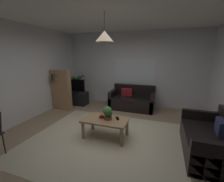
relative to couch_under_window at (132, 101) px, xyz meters
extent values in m
cube|color=#9E8466|center=(-0.13, -2.16, -0.28)|extent=(5.22, 5.30, 0.02)
cube|color=beige|center=(-0.13, -2.36, -0.27)|extent=(3.39, 2.92, 0.01)
cube|color=silver|center=(-0.13, 0.52, 1.11)|extent=(5.34, 0.06, 2.77)
cube|color=silver|center=(-2.77, -2.16, 1.11)|extent=(0.06, 5.30, 2.77)
cube|color=white|center=(-0.13, -2.16, 2.50)|extent=(5.22, 5.30, 0.02)
cube|color=white|center=(-0.04, 0.49, 1.04)|extent=(1.49, 0.01, 0.94)
cube|color=black|center=(0.00, -0.04, -0.06)|extent=(1.56, 0.86, 0.42)
cube|color=black|center=(0.00, 0.33, 0.35)|extent=(1.56, 0.12, 0.40)
cube|color=black|center=(-0.71, -0.04, 0.05)|extent=(0.12, 0.86, 0.64)
cube|color=black|center=(0.72, -0.04, 0.05)|extent=(0.12, 0.86, 0.64)
cube|color=maroon|center=(-0.24, 0.15, 0.29)|extent=(0.41, 0.17, 0.28)
cube|color=black|center=(1.95, -2.15, -0.06)|extent=(0.86, 1.55, 0.42)
cube|color=black|center=(1.95, -1.43, 0.05)|extent=(0.86, 0.12, 0.64)
cube|color=black|center=(1.95, -2.87, 0.05)|extent=(0.86, 0.12, 0.64)
cube|color=navy|center=(2.14, -2.05, 0.29)|extent=(0.16, 0.41, 0.28)
cube|color=#A87F56|center=(-0.17, -2.21, 0.16)|extent=(1.04, 0.62, 0.04)
cylinder|color=#A87F56|center=(-0.63, -2.46, -0.07)|extent=(0.07, 0.07, 0.41)
cylinder|color=#A87F56|center=(0.29, -2.46, -0.07)|extent=(0.07, 0.07, 0.41)
cylinder|color=#A87F56|center=(-0.63, -1.96, -0.07)|extent=(0.07, 0.07, 0.41)
cylinder|color=#A87F56|center=(0.29, -1.96, -0.07)|extent=(0.07, 0.07, 0.41)
cube|color=#B22D2D|center=(-0.25, -2.18, 0.19)|extent=(0.18, 0.13, 0.02)
cube|color=black|center=(-0.25, -2.17, 0.22)|extent=(0.14, 0.09, 0.02)
cube|color=#B22D2D|center=(-0.25, -2.16, 0.24)|extent=(0.16, 0.12, 0.02)
cube|color=black|center=(0.09, -2.11, 0.19)|extent=(0.12, 0.16, 0.02)
cube|color=black|center=(0.10, -2.10, 0.19)|extent=(0.11, 0.17, 0.02)
cylinder|color=brown|center=(-0.11, -2.20, 0.22)|extent=(0.18, 0.18, 0.08)
sphere|color=#3D7F3D|center=(-0.10, -2.18, 0.32)|extent=(0.18, 0.18, 0.18)
sphere|color=#3D7F3D|center=(-0.11, -2.23, 0.40)|extent=(0.21, 0.21, 0.21)
cube|color=black|center=(-2.19, -0.26, -0.02)|extent=(0.90, 0.44, 0.50)
cube|color=black|center=(-2.19, -0.28, 0.50)|extent=(0.81, 0.05, 0.45)
cube|color=black|center=(-2.19, -0.30, 0.50)|extent=(0.77, 0.00, 0.41)
cube|color=black|center=(-2.19, -0.28, 0.25)|extent=(0.24, 0.16, 0.04)
cylinder|color=#B77051|center=(-2.33, 0.15, -0.12)|extent=(0.32, 0.32, 0.30)
cylinder|color=brown|center=(-2.33, 0.15, 0.33)|extent=(0.05, 0.05, 0.60)
cone|color=#235B2D|center=(-2.17, 0.16, 0.74)|extent=(0.39, 0.14, 0.32)
cone|color=#235B2D|center=(-2.26, 0.33, 0.75)|extent=(0.21, 0.44, 0.37)
cone|color=#235B2D|center=(-2.42, 0.38, 0.72)|extent=(0.23, 0.53, 0.34)
cone|color=#235B2D|center=(-2.58, 0.15, 0.70)|extent=(0.54, 0.12, 0.25)
cone|color=#235B2D|center=(-2.38, 0.00, 0.74)|extent=(0.20, 0.36, 0.34)
cone|color=#235B2D|center=(-2.20, -0.02, 0.74)|extent=(0.33, 0.42, 0.36)
cube|color=#A87F56|center=(-2.37, -0.90, 0.43)|extent=(0.70, 0.22, 1.40)
cube|color=gold|center=(-2.65, -1.02, 0.86)|extent=(0.03, 0.16, 0.16)
cube|color=#99663F|center=(-2.61, -1.02, 0.88)|extent=(0.04, 0.16, 0.22)
cube|color=black|center=(-2.55, -1.02, 0.89)|extent=(0.05, 0.16, 0.22)
cube|color=#387247|center=(-2.51, -1.02, 0.88)|extent=(0.03, 0.16, 0.21)
cube|color=#72387F|center=(-2.47, -1.02, 0.88)|extent=(0.03, 0.16, 0.21)
cube|color=#99663F|center=(-2.44, -1.02, 0.87)|extent=(0.03, 0.16, 0.18)
cube|color=#99663F|center=(-2.39, -1.02, 0.87)|extent=(0.05, 0.16, 0.19)
cylinder|color=black|center=(-1.79, -3.47, -0.05)|extent=(0.02, 0.02, 0.45)
cylinder|color=black|center=(-0.17, -2.21, 2.30)|extent=(0.01, 0.01, 0.38)
cone|color=tan|center=(-0.17, -2.21, 2.00)|extent=(0.39, 0.39, 0.22)
camera|label=1|loc=(1.06, -5.27, 1.62)|focal=24.41mm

